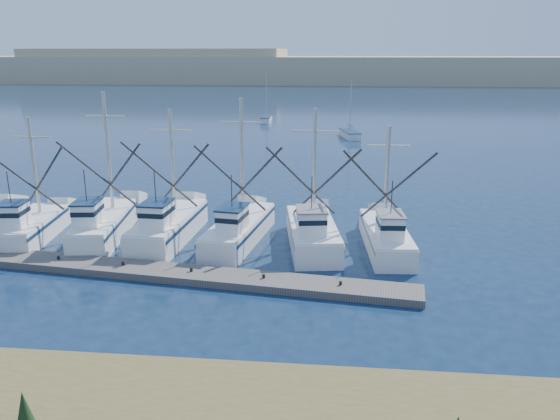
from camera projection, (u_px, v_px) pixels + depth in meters
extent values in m
plane|color=#0C1F36|center=(290.00, 334.00, 23.48)|extent=(500.00, 500.00, 0.00)
cube|color=#5C5852|center=(140.00, 270.00, 29.86)|extent=(30.28, 5.70, 0.40)
cube|color=tan|center=(332.00, 69.00, 222.78)|extent=(360.00, 60.00, 10.00)
cube|color=white|center=(32.00, 229.00, 35.20)|extent=(3.34, 7.31, 1.37)
cube|color=white|center=(13.00, 216.00, 33.07)|extent=(1.65, 1.88, 1.50)
cylinder|color=#B7B2A8|center=(34.00, 167.00, 35.27)|extent=(0.22, 0.22, 6.39)
cube|color=white|center=(105.00, 227.00, 35.51)|extent=(3.47, 8.90, 1.50)
cube|color=white|center=(88.00, 214.00, 32.97)|extent=(1.63, 2.27, 1.50)
cylinder|color=#B7B2A8|center=(108.00, 152.00, 35.63)|extent=(0.22, 0.22, 7.79)
cube|color=white|center=(169.00, 228.00, 35.09)|extent=(3.05, 8.77, 1.55)
cube|color=white|center=(157.00, 216.00, 32.54)|extent=(1.62, 2.18, 1.50)
cylinder|color=#B7B2A8|center=(172.00, 161.00, 35.35)|extent=(0.22, 0.22, 6.69)
cube|color=white|center=(239.00, 232.00, 34.74)|extent=(3.57, 9.05, 1.38)
cube|color=white|center=(232.00, 220.00, 32.19)|extent=(1.66, 2.32, 1.50)
cylinder|color=#B7B2A8|center=(242.00, 158.00, 34.93)|extent=(0.22, 0.22, 7.58)
cube|color=white|center=(312.00, 235.00, 33.90)|extent=(3.89, 8.32, 1.45)
cube|color=white|center=(311.00, 223.00, 31.53)|extent=(1.86, 2.16, 1.50)
cylinder|color=#B7B2A8|center=(314.00, 165.00, 34.04)|extent=(0.22, 0.22, 6.97)
cube|color=white|center=(386.00, 239.00, 33.55)|extent=(2.91, 8.28, 1.29)
cube|color=white|center=(390.00, 227.00, 31.18)|extent=(1.50, 2.07, 1.50)
cylinder|color=#B7B2A8|center=(387.00, 175.00, 33.85)|extent=(0.22, 0.22, 6.12)
cube|color=white|center=(350.00, 134.00, 77.52)|extent=(3.04, 6.53, 0.90)
cylinder|color=#B7B2A8|center=(351.00, 105.00, 76.68)|extent=(0.12, 0.12, 7.20)
cube|color=white|center=(266.00, 119.00, 94.88)|extent=(1.72, 6.04, 0.90)
cylinder|color=#B7B2A8|center=(266.00, 96.00, 94.04)|extent=(0.12, 0.12, 7.20)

